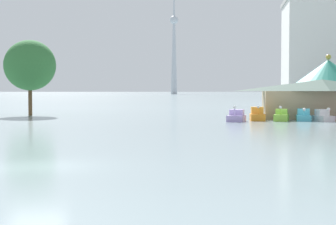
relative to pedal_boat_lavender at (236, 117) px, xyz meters
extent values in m
plane|color=gray|center=(-9.26, -35.40, -0.50)|extent=(2000.00, 2000.00, 0.00)
cube|color=#B299D8|center=(-0.01, -0.06, -0.17)|extent=(2.11, 2.63, 0.66)
cube|color=#C8ADF0|center=(0.05, 0.22, 0.46)|extent=(1.60, 1.32, 0.60)
cylinder|color=#B299D8|center=(-0.21, -0.98, 0.52)|extent=(0.14, 0.14, 0.72)
sphere|color=white|center=(-0.21, -0.98, 1.02)|extent=(0.29, 0.29, 0.29)
cube|color=orange|center=(2.27, 1.76, -0.13)|extent=(1.58, 2.44, 0.74)
cube|color=gold|center=(2.26, 2.06, 0.61)|extent=(1.31, 1.12, 0.74)
cylinder|color=orange|center=(2.30, 0.80, 0.56)|extent=(0.14, 0.14, 0.63)
sphere|color=white|center=(2.30, 0.80, 1.02)|extent=(0.29, 0.29, 0.29)
cube|color=#8CCC3F|center=(4.78, 1.50, -0.14)|extent=(1.90, 3.05, 0.71)
cube|color=#A0E24F|center=(4.84, 1.85, 0.49)|extent=(1.41, 1.47, 0.56)
cylinder|color=#8CCC3F|center=(4.58, 0.38, 0.53)|extent=(0.14, 0.14, 0.64)
sphere|color=white|center=(4.58, 0.38, 1.00)|extent=(0.28, 0.28, 0.28)
cube|color=#4CB7CC|center=(7.13, 1.84, -0.19)|extent=(1.66, 2.49, 0.62)
cube|color=#5DCDE2|center=(7.16, 2.13, 0.47)|extent=(1.34, 1.16, 0.68)
cylinder|color=#4CB7CC|center=(7.06, 0.88, 0.36)|extent=(0.14, 0.14, 0.47)
sphere|color=white|center=(7.06, 0.88, 0.76)|extent=(0.33, 0.33, 0.33)
cube|color=white|center=(9.16, 1.58, -0.21)|extent=(2.12, 2.83, 0.59)
cube|color=white|center=(9.06, 1.87, 0.42)|extent=(1.47, 1.46, 0.67)
cylinder|color=white|center=(9.50, 0.62, 0.34)|extent=(0.14, 0.14, 0.49)
sphere|color=white|center=(9.50, 0.62, 0.78)|extent=(0.39, 0.39, 0.39)
cube|color=tan|center=(9.88, 6.82, 1.09)|extent=(13.20, 6.24, 3.17)
pyramid|color=#42564C|center=(9.88, 6.82, 3.34)|extent=(14.26, 7.18, 1.33)
cylinder|color=brown|center=(12.20, 16.05, 1.27)|extent=(8.06, 8.06, 3.53)
cone|color=teal|center=(12.20, 16.05, 4.88)|extent=(10.21, 10.21, 3.70)
sphere|color=#B7993D|center=(12.20, 16.05, 7.08)|extent=(0.70, 0.70, 0.70)
cylinder|color=brown|center=(-26.20, 11.22, 1.12)|extent=(0.50, 0.50, 3.23)
ellipsoid|color=#337038|center=(-26.20, 11.22, 5.97)|extent=(6.64, 6.64, 6.48)
cone|color=#B7BCC6|center=(-41.13, 379.28, 45.31)|extent=(4.98, 4.98, 91.62)
sphere|color=#B7BCC6|center=(-41.13, 379.28, 57.72)|extent=(6.61, 6.61, 6.61)
camera|label=1|loc=(-1.21, -58.53, 2.79)|focal=59.68mm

